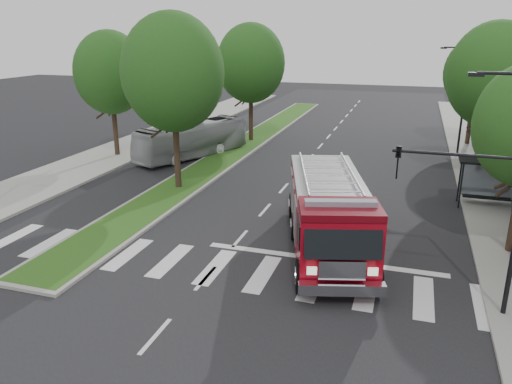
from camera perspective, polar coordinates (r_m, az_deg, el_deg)
ground at (r=22.92m, az=-1.85°, el=-5.36°), size 140.00×140.00×0.00m
sidewalk_right at (r=31.63m, az=26.67°, el=-0.51°), size 5.00×80.00×0.15m
sidewalk_left at (r=37.88m, az=-17.79°, el=3.39°), size 5.00×80.00×0.15m
median at (r=41.01m, az=-1.45°, el=5.34°), size 3.00×50.00×0.15m
bus_shelter at (r=29.15m, az=25.20°, el=2.28°), size 3.20×1.60×2.61m
tree_right_mid at (r=34.21m, az=25.57°, el=11.96°), size 5.60×5.60×9.72m
tree_right_far at (r=44.17m, az=23.87°, el=12.33°), size 5.00×5.00×8.73m
tree_median_near at (r=29.01m, az=-9.48°, el=13.29°), size 5.80×5.80×10.16m
tree_median_far at (r=41.98m, az=-0.61°, el=14.49°), size 5.60×5.60×9.72m
tree_left_mid at (r=38.26m, az=-16.31°, el=12.95°), size 5.20×5.20×9.16m
streetlight_right_near at (r=17.11m, az=25.54°, el=1.21°), size 4.08×0.22×8.00m
streetlight_right_far at (r=40.22m, az=22.50°, el=10.11°), size 2.11×0.20×8.00m
fire_engine at (r=21.53m, az=8.24°, el=-2.42°), size 5.48×10.31×3.43m
city_bus at (r=37.61m, az=-7.31°, el=6.00°), size 5.86×9.72×2.68m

